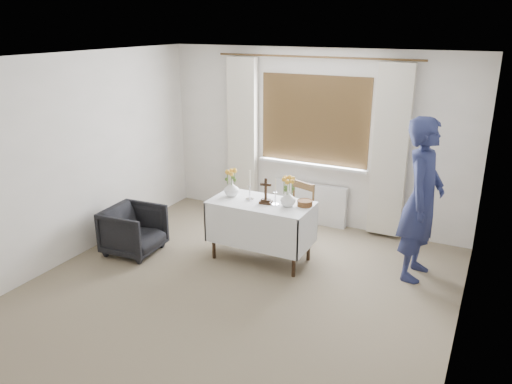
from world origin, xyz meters
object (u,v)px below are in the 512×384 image
altar_table (261,231)px  armchair (134,230)px  person (422,200)px  flower_vase_right (288,198)px  flower_vase_left (232,189)px  wooden_chair (294,215)px  wooden_cross (266,191)px

altar_table → armchair: altar_table is taller
person → flower_vase_right: size_ratio=9.94×
armchair → person: 3.53m
person → flower_vase_left: 2.25m
flower_vase_left → flower_vase_right: size_ratio=1.03×
wooden_chair → flower_vase_right: 0.71m
person → flower_vase_right: person is taller
armchair → wooden_cross: 1.80m
altar_table → wooden_chair: (0.21, 0.57, 0.04)m
person → flower_vase_right: 1.51m
wooden_chair → armchair: wooden_chair is taller
wooden_chair → person: bearing=14.7°
altar_table → flower_vase_right: flower_vase_right is taller
wooden_cross → flower_vase_left: bearing=163.5°
armchair → flower_vase_right: 2.04m
armchair → person: person is taller
altar_table → person: size_ratio=0.66×
person → altar_table: bearing=108.4°
person → flower_vase_left: size_ratio=9.63×
person → flower_vase_left: bearing=105.1°
wooden_cross → wooden_chair: bearing=65.8°
flower_vase_left → flower_vase_right: 0.77m
person → flower_vase_left: person is taller
armchair → flower_vase_left: size_ratio=3.43×
altar_table → wooden_cross: size_ratio=3.91×
armchair → wooden_chair: bearing=-61.2°
wooden_chair → armchair: 2.08m
wooden_chair → flower_vase_right: flower_vase_right is taller
wooden_chair → flower_vase_left: bearing=-120.3°
wooden_chair → flower_vase_left: flower_vase_left is taller
altar_table → wooden_chair: bearing=69.9°
armchair → flower_vase_left: (1.12, 0.58, 0.56)m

